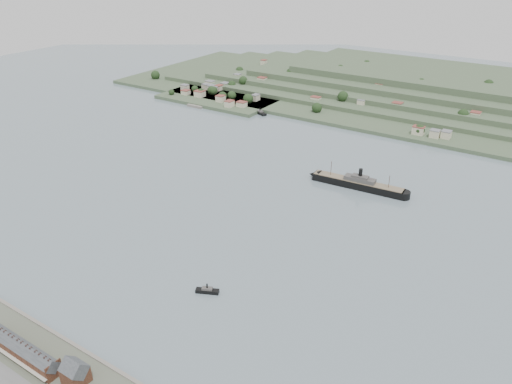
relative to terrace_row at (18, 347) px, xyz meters
The scene contains 7 objects.
ground 168.46m from the terrace_row, 86.59° to the left, with size 1400.00×1400.00×0.00m, color slate.
terrace_row is the anchor object (origin of this frame).
gabled_building 37.74m from the terrace_row, ahead, with size 10.40×10.18×14.09m.
far_peninsula 562.42m from the terrace_row, 86.14° to the left, with size 760.00×309.00×30.00m.
steamship 276.07m from the terrace_row, 77.16° to the left, with size 87.80×15.37×21.05m.
tugboat 101.59m from the terrace_row, 63.53° to the left, with size 14.01×9.07×6.18m.
ferry_west 408.92m from the terrace_row, 106.01° to the left, with size 20.68×12.53×7.52m.
Camera 1 is at (187.22, -257.66, 183.34)m, focal length 35.00 mm.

